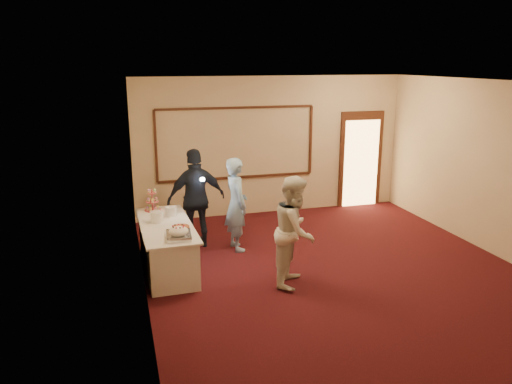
{
  "coord_description": "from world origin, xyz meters",
  "views": [
    {
      "loc": [
        -3.27,
        -6.81,
        3.32
      ],
      "look_at": [
        -1.04,
        1.06,
        1.15
      ],
      "focal_mm": 35.0,
      "sensor_mm": 36.0,
      "label": 1
    }
  ],
  "objects_px": {
    "tart": "(181,228)",
    "woman": "(295,231)",
    "cupcake_stand": "(152,202)",
    "buffet_table": "(167,246)",
    "man": "(236,204)",
    "plate_stack_a": "(157,217)",
    "plate_stack_b": "(171,211)",
    "guest": "(196,199)",
    "pavlova_tray": "(179,233)"
  },
  "relations": [
    {
      "from": "plate_stack_a",
      "to": "buffet_table",
      "type": "bearing_deg",
      "value": -49.74
    },
    {
      "from": "pavlova_tray",
      "to": "plate_stack_a",
      "type": "xyz_separation_m",
      "value": [
        -0.24,
        0.84,
        0.01
      ]
    },
    {
      "from": "buffet_table",
      "to": "tart",
      "type": "relative_size",
      "value": 6.82
    },
    {
      "from": "plate_stack_a",
      "to": "tart",
      "type": "relative_size",
      "value": 0.68
    },
    {
      "from": "tart",
      "to": "woman",
      "type": "bearing_deg",
      "value": -23.35
    },
    {
      "from": "pavlova_tray",
      "to": "plate_stack_a",
      "type": "relative_size",
      "value": 2.5
    },
    {
      "from": "cupcake_stand",
      "to": "plate_stack_a",
      "type": "distance_m",
      "value": 0.68
    },
    {
      "from": "pavlova_tray",
      "to": "guest",
      "type": "bearing_deg",
      "value": 71.82
    },
    {
      "from": "man",
      "to": "guest",
      "type": "relative_size",
      "value": 0.93
    },
    {
      "from": "cupcake_stand",
      "to": "guest",
      "type": "bearing_deg",
      "value": 4.38
    },
    {
      "from": "man",
      "to": "woman",
      "type": "xyz_separation_m",
      "value": [
        0.52,
        -1.62,
        -0.0
      ]
    },
    {
      "from": "tart",
      "to": "man",
      "type": "relative_size",
      "value": 0.18
    },
    {
      "from": "plate_stack_b",
      "to": "buffet_table",
      "type": "bearing_deg",
      "value": -108.17
    },
    {
      "from": "plate_stack_b",
      "to": "woman",
      "type": "xyz_separation_m",
      "value": [
        1.68,
        -1.47,
        -0.01
      ]
    },
    {
      "from": "pavlova_tray",
      "to": "buffet_table",
      "type": "bearing_deg",
      "value": 99.84
    },
    {
      "from": "plate_stack_a",
      "to": "man",
      "type": "height_order",
      "value": "man"
    },
    {
      "from": "buffet_table",
      "to": "pavlova_tray",
      "type": "xyz_separation_m",
      "value": [
        0.12,
        -0.7,
        0.46
      ]
    },
    {
      "from": "plate_stack_a",
      "to": "tart",
      "type": "bearing_deg",
      "value": -57.51
    },
    {
      "from": "buffet_table",
      "to": "pavlova_tray",
      "type": "distance_m",
      "value": 0.85
    },
    {
      "from": "man",
      "to": "buffet_table",
      "type": "bearing_deg",
      "value": 105.89
    },
    {
      "from": "man",
      "to": "plate_stack_b",
      "type": "bearing_deg",
      "value": 89.91
    },
    {
      "from": "tart",
      "to": "woman",
      "type": "height_order",
      "value": "woman"
    },
    {
      "from": "plate_stack_b",
      "to": "man",
      "type": "xyz_separation_m",
      "value": [
        1.17,
        0.15,
        -0.01
      ]
    },
    {
      "from": "plate_stack_a",
      "to": "plate_stack_b",
      "type": "bearing_deg",
      "value": 46.21
    },
    {
      "from": "cupcake_stand",
      "to": "woman",
      "type": "relative_size",
      "value": 0.25
    },
    {
      "from": "cupcake_stand",
      "to": "tart",
      "type": "height_order",
      "value": "cupcake_stand"
    },
    {
      "from": "man",
      "to": "woman",
      "type": "height_order",
      "value": "man"
    },
    {
      "from": "pavlova_tray",
      "to": "plate_stack_a",
      "type": "distance_m",
      "value": 0.88
    },
    {
      "from": "cupcake_stand",
      "to": "plate_stack_a",
      "type": "bearing_deg",
      "value": -88.43
    },
    {
      "from": "plate_stack_a",
      "to": "woman",
      "type": "distance_m",
      "value": 2.28
    },
    {
      "from": "plate_stack_a",
      "to": "guest",
      "type": "bearing_deg",
      "value": 44.09
    },
    {
      "from": "woman",
      "to": "guest",
      "type": "distance_m",
      "value": 2.27
    },
    {
      "from": "buffet_table",
      "to": "guest",
      "type": "bearing_deg",
      "value": 53.99
    },
    {
      "from": "cupcake_stand",
      "to": "pavlova_tray",
      "type": "bearing_deg",
      "value": -80.26
    },
    {
      "from": "tart",
      "to": "man",
      "type": "distance_m",
      "value": 1.44
    },
    {
      "from": "buffet_table",
      "to": "woman",
      "type": "xyz_separation_m",
      "value": [
        1.82,
        -1.06,
        0.45
      ]
    },
    {
      "from": "guest",
      "to": "plate_stack_b",
      "type": "bearing_deg",
      "value": 35.07
    },
    {
      "from": "plate_stack_a",
      "to": "guest",
      "type": "distance_m",
      "value": 1.06
    },
    {
      "from": "buffet_table",
      "to": "cupcake_stand",
      "type": "xyz_separation_m",
      "value": [
        -0.14,
        0.82,
        0.53
      ]
    },
    {
      "from": "plate_stack_b",
      "to": "man",
      "type": "relative_size",
      "value": 0.11
    },
    {
      "from": "tart",
      "to": "woman",
      "type": "distance_m",
      "value": 1.76
    },
    {
      "from": "cupcake_stand",
      "to": "tart",
      "type": "relative_size",
      "value": 1.36
    },
    {
      "from": "cupcake_stand",
      "to": "guest",
      "type": "xyz_separation_m",
      "value": [
        0.78,
        0.06,
        -0.01
      ]
    },
    {
      "from": "pavlova_tray",
      "to": "woman",
      "type": "bearing_deg",
      "value": -11.9
    },
    {
      "from": "plate_stack_a",
      "to": "tart",
      "type": "height_order",
      "value": "plate_stack_a"
    },
    {
      "from": "cupcake_stand",
      "to": "woman",
      "type": "xyz_separation_m",
      "value": [
        1.96,
        -1.88,
        -0.08
      ]
    },
    {
      "from": "tart",
      "to": "cupcake_stand",
      "type": "bearing_deg",
      "value": 105.98
    },
    {
      "from": "cupcake_stand",
      "to": "guest",
      "type": "relative_size",
      "value": 0.23
    },
    {
      "from": "tart",
      "to": "man",
      "type": "height_order",
      "value": "man"
    },
    {
      "from": "woman",
      "to": "cupcake_stand",
      "type": "bearing_deg",
      "value": 77.01
    }
  ]
}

